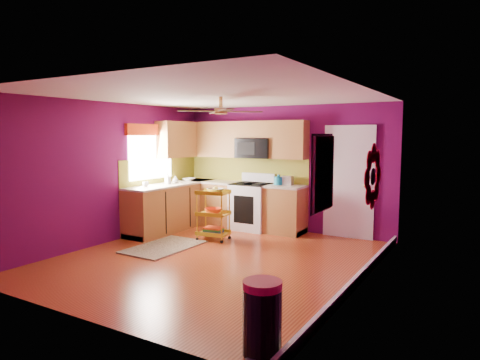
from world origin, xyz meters
The scene contains 18 objects.
ground centered at (0.00, 0.00, 0.00)m, with size 5.00×5.00×0.00m, color maroon.
room_envelope centered at (0.03, 0.00, 1.63)m, with size 4.54×5.04×2.52m.
lower_cabinets centered at (-1.35, 1.82, 0.43)m, with size 2.81×2.31×0.94m.
electric_range centered at (-0.55, 2.17, 0.48)m, with size 0.76×0.66×1.13m.
upper_cabinetry centered at (-1.24, 2.17, 1.80)m, with size 2.80×2.30×1.26m.
left_window centered at (-2.22, 1.05, 1.74)m, with size 0.08×1.35×1.08m.
panel_door centered at (1.35, 2.47, 1.02)m, with size 0.95×0.11×2.15m.
right_wall_art centered at (2.23, -0.34, 1.44)m, with size 0.04×2.74×1.04m.
ceiling_fan centered at (0.00, 0.20, 2.29)m, with size 1.01×1.01×0.26m.
shag_rug centered at (-1.13, 0.14, 0.01)m, with size 0.85×1.39×0.02m, color black.
rolling_cart centered at (-0.70, 1.01, 0.51)m, with size 0.60×0.47×0.99m.
trash_can centered at (1.98, -2.18, 0.33)m, with size 0.38×0.40×0.66m.
teal_kettle centered at (0.02, 2.24, 1.02)m, with size 0.18×0.18×0.21m.
toaster centered at (0.18, 2.29, 1.03)m, with size 0.22×0.15×0.18m, color beige.
soap_bottle_a centered at (-1.94, 1.22, 1.05)m, with size 0.10×0.10×0.21m, color #EA3F72.
soap_bottle_b centered at (-1.93, 1.44, 1.02)m, with size 0.12×0.12×0.15m, color white.
counter_dish centered at (-1.95, 1.92, 0.97)m, with size 0.25×0.25×0.06m, color white.
counter_cup centered at (-2.04, 0.68, 0.99)m, with size 0.12×0.12×0.09m, color white.
Camera 1 is at (3.64, -5.35, 1.92)m, focal length 32.00 mm.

